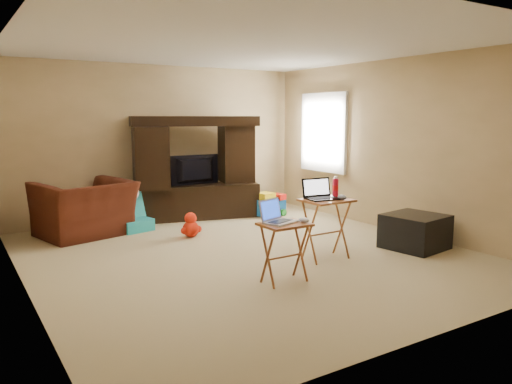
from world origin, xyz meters
TOP-DOWN VIEW (x-y plane):
  - floor at (0.00, 0.00)m, footprint 5.50×5.50m
  - ceiling at (0.00, 0.00)m, footprint 5.50×5.50m
  - wall_back at (0.00, 2.75)m, footprint 5.00×0.00m
  - wall_front at (0.00, -2.75)m, footprint 5.00×0.00m
  - wall_left at (-2.50, 0.00)m, footprint 0.00×5.50m
  - wall_right at (2.50, 0.00)m, footprint 0.00×5.50m
  - window_pane at (2.48, 1.55)m, footprint 0.00×1.20m
  - window_frame at (2.46, 1.55)m, footprint 0.06×1.14m
  - entertainment_center at (0.41, 2.31)m, footprint 2.11×0.98m
  - television at (0.41, 2.26)m, footprint 0.85×0.13m
  - recliner at (-1.45, 2.02)m, footprint 1.42×1.31m
  - child_rocker at (-0.78, 1.98)m, footprint 0.58×0.63m
  - plush_toy at (-0.23, 1.16)m, footprint 0.32×0.27m
  - push_toy at (1.56, 1.85)m, footprint 0.62×0.51m
  - ottoman at (1.96, -0.91)m, footprint 0.77×0.77m
  - tray_table_left at (-0.22, -1.09)m, footprint 0.48×0.38m
  - tray_table_right at (0.68, -0.68)m, footprint 0.56×0.45m
  - laptop_left at (-0.25, -1.06)m, footprint 0.39×0.36m
  - laptop_right at (0.64, -0.66)m, footprint 0.41×0.35m
  - mouse_left at (-0.03, -1.16)m, footprint 0.11×0.14m
  - mouse_right at (0.81, -0.80)m, footprint 0.13×0.17m
  - water_bottle at (0.88, -0.60)m, footprint 0.07×0.07m

SIDE VIEW (x-z plane):
  - floor at x=0.00m, z-range 0.00..0.00m
  - plush_toy at x=-0.23m, z-range 0.00..0.36m
  - push_toy at x=1.56m, z-range 0.00..0.41m
  - ottoman at x=1.96m, z-range 0.00..0.44m
  - tray_table_left at x=-0.22m, z-range 0.00..0.62m
  - child_rocker at x=-0.78m, z-range 0.00..0.62m
  - tray_table_right at x=0.68m, z-range 0.00..0.72m
  - recliner at x=-1.45m, z-range 0.00..0.78m
  - mouse_left at x=-0.03m, z-range 0.62..0.67m
  - laptop_left at x=-0.25m, z-range 0.62..0.86m
  - mouse_right at x=0.81m, z-range 0.72..0.78m
  - television at x=0.41m, z-range 0.56..1.05m
  - water_bottle at x=0.88m, z-range 0.72..0.94m
  - entertainment_center at x=0.41m, z-range 0.00..1.68m
  - laptop_right at x=0.64m, z-range 0.72..0.96m
  - wall_back at x=0.00m, z-range -1.25..3.75m
  - wall_front at x=0.00m, z-range -1.25..3.75m
  - wall_left at x=-2.50m, z-range -1.50..4.00m
  - wall_right at x=2.50m, z-range -1.50..4.00m
  - window_pane at x=2.48m, z-range 0.80..2.00m
  - window_frame at x=2.46m, z-range 0.73..2.07m
  - ceiling at x=0.00m, z-range 2.50..2.50m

